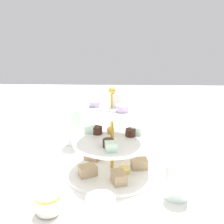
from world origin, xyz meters
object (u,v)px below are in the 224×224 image
at_px(water_glass_tall_right, 76,127).
at_px(water_glass_mid_back, 177,181).
at_px(butter_knife_left, 167,143).
at_px(butter_knife_right, 15,176).
at_px(tiered_serving_stand, 112,147).
at_px(water_glass_short_left, 101,211).
at_px(teacup_with_saucer, 48,204).

height_order(water_glass_tall_right, water_glass_mid_back, water_glass_tall_right).
bearing_deg(butter_knife_left, water_glass_tall_right, 50.13).
relative_size(water_glass_tall_right, water_glass_mid_back, 1.51).
bearing_deg(butter_knife_left, butter_knife_right, 75.06).
distance_m(butter_knife_right, water_glass_mid_back, 0.45).
xyz_separation_m(water_glass_tall_right, water_glass_mid_back, (0.30, -0.31, -0.02)).
xyz_separation_m(tiered_serving_stand, water_glass_tall_right, (-0.14, 0.19, -0.01)).
relative_size(water_glass_tall_right, butter_knife_left, 0.80).
bearing_deg(water_glass_tall_right, water_glass_short_left, -74.18).
distance_m(water_glass_short_left, butter_knife_left, 0.48).
distance_m(teacup_with_saucer, butter_knife_right, 0.21).
height_order(tiered_serving_stand, butter_knife_left, tiered_serving_stand).
xyz_separation_m(tiered_serving_stand, teacup_with_saucer, (-0.14, -0.20, -0.05)).
bearing_deg(water_glass_mid_back, butter_knife_left, 84.72).
xyz_separation_m(tiered_serving_stand, butter_knife_right, (-0.28, -0.04, -0.08)).
relative_size(water_glass_tall_right, teacup_with_saucer, 1.50).
xyz_separation_m(tiered_serving_stand, butter_knife_left, (0.20, 0.20, -0.08)).
relative_size(water_glass_short_left, water_glass_mid_back, 0.76).
bearing_deg(water_glass_tall_right, teacup_with_saucer, -90.70).
xyz_separation_m(butter_knife_left, butter_knife_right, (-0.48, -0.25, 0.00)).
xyz_separation_m(teacup_with_saucer, butter_knife_left, (0.34, 0.40, -0.02)).
distance_m(teacup_with_saucer, water_glass_mid_back, 0.32).
distance_m(tiered_serving_stand, water_glass_short_left, 0.24).
height_order(water_glass_short_left, butter_knife_right, water_glass_short_left).
bearing_deg(tiered_serving_stand, water_glass_mid_back, -37.07).
bearing_deg(water_glass_mid_back, tiered_serving_stand, 142.93).
bearing_deg(water_glass_tall_right, butter_knife_left, 2.35).
xyz_separation_m(butter_knife_left, water_glass_mid_back, (-0.03, -0.33, 0.04)).
xyz_separation_m(water_glass_tall_right, teacup_with_saucer, (-0.00, -0.39, -0.04)).
distance_m(water_glass_tall_right, butter_knife_left, 0.34).
xyz_separation_m(water_glass_short_left, teacup_with_saucer, (-0.12, 0.03, -0.01)).
distance_m(water_glass_short_left, water_glass_mid_back, 0.21).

